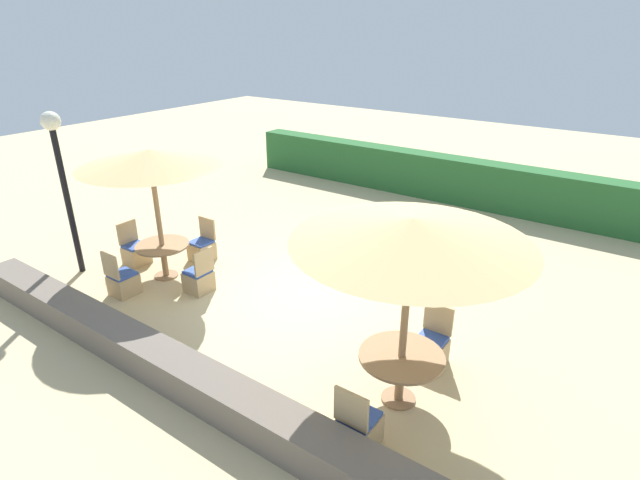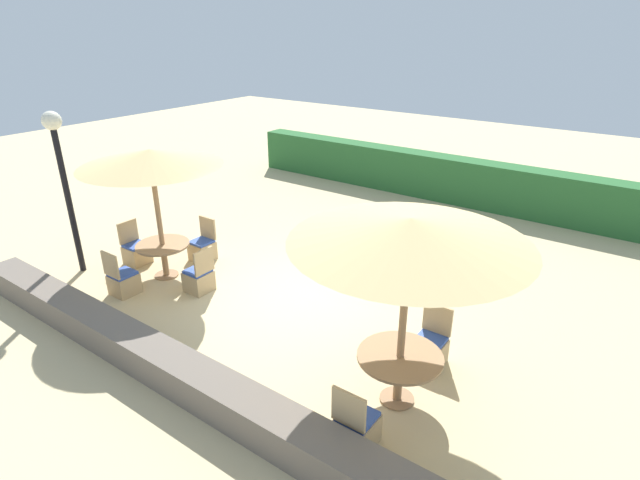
% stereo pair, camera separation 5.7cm
% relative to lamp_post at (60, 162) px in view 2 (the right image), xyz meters
% --- Properties ---
extents(ground_plane, '(40.00, 40.00, 0.00)m').
position_rel_lamp_post_xyz_m(ground_plane, '(4.36, 1.95, -2.35)').
color(ground_plane, '#C6B284').
extents(hedge_row, '(13.00, 0.70, 1.29)m').
position_rel_lamp_post_xyz_m(hedge_row, '(4.36, 8.80, -1.71)').
color(hedge_row, '#28602D').
rests_on(hedge_row, ground_plane).
extents(stone_border, '(10.00, 0.56, 0.51)m').
position_rel_lamp_post_xyz_m(stone_border, '(4.36, -1.26, -2.10)').
color(stone_border, '#6B6056').
rests_on(stone_border, ground_plane).
extents(lamp_post, '(0.36, 0.36, 3.32)m').
position_rel_lamp_post_xyz_m(lamp_post, '(0.00, 0.00, 0.00)').
color(lamp_post, black).
rests_on(lamp_post, ground_plane).
extents(parasol_front_left, '(2.70, 2.70, 2.66)m').
position_rel_lamp_post_xyz_m(parasol_front_left, '(1.65, 0.87, 0.14)').
color(parasol_front_left, '#93704C').
rests_on(parasol_front_left, ground_plane).
extents(round_table_front_left, '(1.07, 1.07, 0.72)m').
position_rel_lamp_post_xyz_m(round_table_front_left, '(1.65, 0.87, -1.78)').
color(round_table_front_left, '#93704C').
rests_on(round_table_front_left, ground_plane).
extents(patio_chair_front_left_east, '(0.46, 0.46, 0.93)m').
position_rel_lamp_post_xyz_m(patio_chair_front_left_east, '(2.69, 0.84, -2.09)').
color(patio_chair_front_left_east, tan).
rests_on(patio_chair_front_left_east, ground_plane).
extents(patio_chair_front_left_west, '(0.46, 0.46, 0.93)m').
position_rel_lamp_post_xyz_m(patio_chair_front_left_west, '(0.64, 0.89, -2.09)').
color(patio_chair_front_left_west, tan).
rests_on(patio_chair_front_left_west, ground_plane).
extents(patio_chair_front_left_north, '(0.46, 0.46, 0.93)m').
position_rel_lamp_post_xyz_m(patio_chair_front_left_north, '(1.68, 1.86, -2.09)').
color(patio_chair_front_left_north, tan).
rests_on(patio_chair_front_left_north, ground_plane).
extents(patio_chair_front_left_south, '(0.46, 0.46, 0.93)m').
position_rel_lamp_post_xyz_m(patio_chair_front_left_south, '(1.59, -0.09, -2.09)').
color(patio_chair_front_left_south, tan).
rests_on(patio_chair_front_left_south, ground_plane).
extents(parasol_front_right, '(2.99, 2.99, 2.72)m').
position_rel_lamp_post_xyz_m(parasol_front_right, '(7.27, 0.33, 0.20)').
color(parasol_front_right, '#93704C').
rests_on(parasol_front_right, ground_plane).
extents(round_table_front_right, '(1.16, 1.16, 0.75)m').
position_rel_lamp_post_xyz_m(round_table_front_right, '(7.27, 0.33, -1.75)').
color(round_table_front_right, '#93704C').
rests_on(round_table_front_right, ground_plane).
extents(patio_chair_front_right_south, '(0.46, 0.46, 0.93)m').
position_rel_lamp_post_xyz_m(patio_chair_front_right_south, '(7.22, -0.68, -2.09)').
color(patio_chair_front_right_south, tan).
rests_on(patio_chair_front_right_south, ground_plane).
extents(patio_chair_front_right_north, '(0.46, 0.46, 0.93)m').
position_rel_lamp_post_xyz_m(patio_chair_front_right_north, '(7.28, 1.36, -2.09)').
color(patio_chair_front_right_north, tan).
rests_on(patio_chair_front_right_north, ground_plane).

